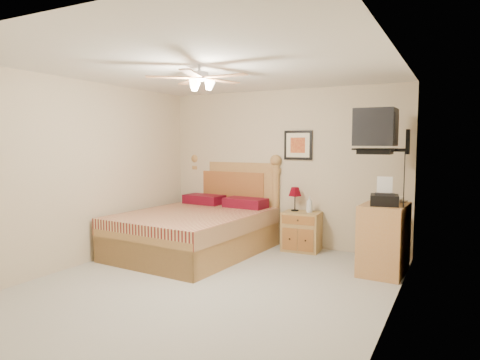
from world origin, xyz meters
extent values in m
plane|color=#A4A195|center=(0.00, 0.00, 0.00)|extent=(4.50, 4.50, 0.00)
cube|color=white|center=(0.00, 0.00, 2.50)|extent=(4.00, 4.50, 0.04)
cube|color=beige|center=(0.00, 2.25, 1.25)|extent=(4.00, 0.04, 2.50)
cube|color=beige|center=(0.00, -2.25, 1.25)|extent=(4.00, 0.04, 2.50)
cube|color=beige|center=(-2.00, 0.00, 1.25)|extent=(0.04, 4.50, 2.50)
cube|color=beige|center=(2.00, 0.00, 1.25)|extent=(0.04, 4.50, 2.50)
cube|color=#A87D41|center=(0.42, 2.00, 0.30)|extent=(0.58, 0.45, 0.60)
imported|color=silver|center=(0.54, 2.01, 0.73)|extent=(0.12, 0.12, 0.25)
cube|color=black|center=(0.27, 2.23, 1.62)|extent=(0.46, 0.04, 0.46)
cube|color=#BA783A|center=(1.73, 1.39, 0.44)|extent=(0.57, 0.78, 0.89)
imported|color=#B4A692|center=(1.71, 1.66, 0.90)|extent=(0.31, 0.36, 0.03)
imported|color=tan|center=(1.70, 1.69, 0.93)|extent=(0.22, 0.29, 0.02)
camera|label=1|loc=(2.56, -4.18, 1.66)|focal=32.00mm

